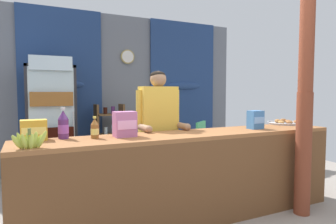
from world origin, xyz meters
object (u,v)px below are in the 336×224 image
(stall_counter, at_px, (197,168))
(timber_post, at_px, (305,97))
(drink_fridge, at_px, (51,115))
(pastry_tray, at_px, (285,123))
(shopkeeper, at_px, (158,122))
(snack_box_biscuit, at_px, (255,120))
(plastic_lawn_chair, at_px, (194,142))
(snack_box_choco_powder, at_px, (34,130))
(snack_box_wafer, at_px, (125,124))
(soda_bottle_iced_tea, at_px, (95,129))
(soda_bottle_grape_soda, at_px, (63,125))
(bottle_shelf_rack, at_px, (110,136))
(banana_bunch, at_px, (30,141))

(stall_counter, distance_m, timber_post, 1.42)
(drink_fridge, height_order, pastry_tray, drink_fridge)
(shopkeeper, relative_size, snack_box_biscuit, 7.51)
(plastic_lawn_chair, relative_size, snack_box_choco_powder, 3.93)
(snack_box_biscuit, bearing_deg, snack_box_wafer, 177.07)
(pastry_tray, bearing_deg, snack_box_biscuit, -162.80)
(soda_bottle_iced_tea, bearing_deg, soda_bottle_grape_soda, 158.10)
(shopkeeper, distance_m, snack_box_biscuit, 1.14)
(snack_box_biscuit, distance_m, snack_box_choco_powder, 2.37)
(snack_box_wafer, bearing_deg, plastic_lawn_chair, 42.75)
(stall_counter, bearing_deg, soda_bottle_grape_soda, 166.28)
(drink_fridge, height_order, bottle_shelf_rack, drink_fridge)
(timber_post, relative_size, snack_box_biscuit, 12.74)
(plastic_lawn_chair, bearing_deg, soda_bottle_grape_soda, -147.08)
(bottle_shelf_rack, distance_m, pastry_tray, 2.80)
(plastic_lawn_chair, bearing_deg, stall_counter, -119.72)
(soda_bottle_iced_tea, bearing_deg, snack_box_biscuit, -3.01)
(snack_box_wafer, height_order, pastry_tray, snack_box_wafer)
(snack_box_wafer, relative_size, pastry_tray, 0.55)
(timber_post, distance_m, shopkeeper, 1.65)
(timber_post, distance_m, snack_box_biscuit, 0.59)
(plastic_lawn_chair, height_order, shopkeeper, shopkeeper)
(soda_bottle_iced_tea, height_order, pastry_tray, soda_bottle_iced_tea)
(soda_bottle_iced_tea, relative_size, pastry_tray, 0.46)
(soda_bottle_iced_tea, distance_m, snack_box_biscuit, 1.85)
(soda_bottle_grape_soda, xyz_separation_m, snack_box_biscuit, (2.11, -0.20, -0.02))
(snack_box_choco_powder, bearing_deg, drink_fridge, 81.62)
(drink_fridge, distance_m, soda_bottle_iced_tea, 1.98)
(bottle_shelf_rack, xyz_separation_m, soda_bottle_grape_soda, (-0.96, -2.08, 0.45))
(soda_bottle_grape_soda, relative_size, snack_box_biscuit, 1.37)
(soda_bottle_iced_tea, bearing_deg, timber_post, -13.02)
(bottle_shelf_rack, relative_size, snack_box_choco_powder, 5.27)
(snack_box_choco_powder, distance_m, banana_bunch, 0.42)
(drink_fridge, bearing_deg, snack_box_choco_powder, -98.38)
(plastic_lawn_chair, relative_size, snack_box_wafer, 3.53)
(snack_box_biscuit, height_order, banana_bunch, snack_box_biscuit)
(timber_post, relative_size, snack_box_wafer, 11.17)
(soda_bottle_grape_soda, bearing_deg, stall_counter, -13.72)
(soda_bottle_iced_tea, bearing_deg, snack_box_choco_powder, 165.76)
(stall_counter, height_order, soda_bottle_iced_tea, soda_bottle_iced_tea)
(plastic_lawn_chair, relative_size, soda_bottle_grape_soda, 2.95)
(timber_post, height_order, shopkeeper, timber_post)
(bottle_shelf_rack, distance_m, plastic_lawn_chair, 1.45)
(timber_post, distance_m, plastic_lawn_chair, 2.24)
(timber_post, distance_m, banana_bunch, 2.75)
(timber_post, height_order, plastic_lawn_chair, timber_post)
(drink_fridge, bearing_deg, pastry_tray, -33.33)
(snack_box_biscuit, height_order, snack_box_choco_powder, snack_box_biscuit)
(drink_fridge, height_order, plastic_lawn_chair, drink_fridge)
(snack_box_wafer, xyz_separation_m, pastry_tray, (2.28, 0.14, -0.10))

